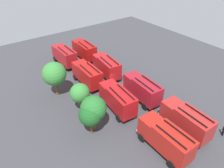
{
  "coord_description": "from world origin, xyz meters",
  "views": [
    {
      "loc": [
        -23.77,
        17.52,
        21.31
      ],
      "look_at": [
        0.0,
        0.0,
        1.4
      ],
      "focal_mm": 33.52,
      "sensor_mm": 36.0,
      "label": 1
    }
  ],
  "objects_px": {
    "tree_0": "(90,115)",
    "tree_3": "(54,74)",
    "firefighter_0": "(152,91)",
    "tree_1": "(93,109)",
    "firefighter_1": "(224,130)",
    "fire_truck_3": "(84,50)",
    "tree_2": "(80,93)",
    "traffic_cone_0": "(79,93)",
    "fire_truck_7": "(65,55)",
    "fire_truck_6": "(87,74)",
    "fire_truck_0": "(186,120)",
    "fire_truck_4": "(165,138)",
    "fire_truck_5": "(117,99)",
    "fire_truck_2": "(107,66)",
    "fire_truck_1": "(142,89)"
  },
  "relations": [
    {
      "from": "firefighter_0",
      "to": "tree_1",
      "type": "height_order",
      "value": "tree_1"
    },
    {
      "from": "firefighter_1",
      "to": "tree_0",
      "type": "bearing_deg",
      "value": -179.72
    },
    {
      "from": "fire_truck_0",
      "to": "fire_truck_4",
      "type": "distance_m",
      "value": 4.57
    },
    {
      "from": "fire_truck_1",
      "to": "tree_2",
      "type": "bearing_deg",
      "value": 72.3
    },
    {
      "from": "traffic_cone_0",
      "to": "firefighter_0",
      "type": "bearing_deg",
      "value": -127.82
    },
    {
      "from": "fire_truck_3",
      "to": "fire_truck_5",
      "type": "relative_size",
      "value": 0.98
    },
    {
      "from": "fire_truck_3",
      "to": "tree_1",
      "type": "height_order",
      "value": "tree_1"
    },
    {
      "from": "tree_2",
      "to": "traffic_cone_0",
      "type": "distance_m",
      "value": 4.72
    },
    {
      "from": "fire_truck_4",
      "to": "fire_truck_3",
      "type": "bearing_deg",
      "value": -9.48
    },
    {
      "from": "fire_truck_3",
      "to": "firefighter_0",
      "type": "height_order",
      "value": "fire_truck_3"
    },
    {
      "from": "fire_truck_2",
      "to": "fire_truck_5",
      "type": "bearing_deg",
      "value": 160.77
    },
    {
      "from": "fire_truck_5",
      "to": "tree_3",
      "type": "bearing_deg",
      "value": 37.73
    },
    {
      "from": "fire_truck_4",
      "to": "tree_1",
      "type": "relative_size",
      "value": 1.35
    },
    {
      "from": "fire_truck_6",
      "to": "fire_truck_7",
      "type": "distance_m",
      "value": 9.28
    },
    {
      "from": "fire_truck_3",
      "to": "fire_truck_5",
      "type": "height_order",
      "value": "same"
    },
    {
      "from": "fire_truck_0",
      "to": "tree_3",
      "type": "xyz_separation_m",
      "value": [
        18.01,
        10.23,
        1.89
      ]
    },
    {
      "from": "fire_truck_4",
      "to": "fire_truck_0",
      "type": "bearing_deg",
      "value": -83.37
    },
    {
      "from": "fire_truck_6",
      "to": "firefighter_0",
      "type": "height_order",
      "value": "fire_truck_6"
    },
    {
      "from": "tree_0",
      "to": "firefighter_1",
      "type": "bearing_deg",
      "value": -128.07
    },
    {
      "from": "fire_truck_4",
      "to": "firefighter_0",
      "type": "height_order",
      "value": "fire_truck_4"
    },
    {
      "from": "fire_truck_0",
      "to": "tree_1",
      "type": "height_order",
      "value": "tree_1"
    },
    {
      "from": "fire_truck_4",
      "to": "tree_2",
      "type": "bearing_deg",
      "value": 19.27
    },
    {
      "from": "fire_truck_4",
      "to": "firefighter_0",
      "type": "xyz_separation_m",
      "value": [
        8.72,
        -6.89,
        -1.21
      ]
    },
    {
      "from": "firefighter_0",
      "to": "tree_2",
      "type": "relative_size",
      "value": 0.37
    },
    {
      "from": "fire_truck_4",
      "to": "tree_0",
      "type": "distance_m",
      "value": 9.6
    },
    {
      "from": "fire_truck_7",
      "to": "tree_1",
      "type": "distance_m",
      "value": 19.95
    },
    {
      "from": "fire_truck_7",
      "to": "tree_0",
      "type": "relative_size",
      "value": 1.52
    },
    {
      "from": "tree_0",
      "to": "fire_truck_1",
      "type": "bearing_deg",
      "value": -82.55
    },
    {
      "from": "fire_truck_4",
      "to": "firefighter_1",
      "type": "distance_m",
      "value": 8.79
    },
    {
      "from": "tree_3",
      "to": "fire_truck_1",
      "type": "bearing_deg",
      "value": -131.94
    },
    {
      "from": "firefighter_1",
      "to": "tree_0",
      "type": "distance_m",
      "value": 17.62
    },
    {
      "from": "firefighter_1",
      "to": "fire_truck_3",
      "type": "bearing_deg",
      "value": 134.7
    },
    {
      "from": "firefighter_1",
      "to": "tree_3",
      "type": "height_order",
      "value": "tree_3"
    },
    {
      "from": "fire_truck_6",
      "to": "tree_0",
      "type": "height_order",
      "value": "tree_0"
    },
    {
      "from": "fire_truck_7",
      "to": "fire_truck_3",
      "type": "bearing_deg",
      "value": -90.01
    },
    {
      "from": "firefighter_1",
      "to": "fire_truck_7",
      "type": "bearing_deg",
      "value": 143.18
    },
    {
      "from": "fire_truck_1",
      "to": "tree_2",
      "type": "distance_m",
      "value": 9.91
    },
    {
      "from": "fire_truck_7",
      "to": "tree_3",
      "type": "bearing_deg",
      "value": 147.08
    },
    {
      "from": "fire_truck_2",
      "to": "fire_truck_6",
      "type": "bearing_deg",
      "value": 101.47
    },
    {
      "from": "fire_truck_3",
      "to": "tree_2",
      "type": "relative_size",
      "value": 1.59
    },
    {
      "from": "fire_truck_7",
      "to": "tree_1",
      "type": "bearing_deg",
      "value": 165.72
    },
    {
      "from": "fire_truck_1",
      "to": "tree_0",
      "type": "xyz_separation_m",
      "value": [
        -1.36,
        10.41,
        1.03
      ]
    },
    {
      "from": "fire_truck_5",
      "to": "tree_0",
      "type": "xyz_separation_m",
      "value": [
        -1.66,
        5.65,
        1.03
      ]
    },
    {
      "from": "fire_truck_6",
      "to": "tree_2",
      "type": "bearing_deg",
      "value": 142.82
    },
    {
      "from": "fire_truck_3",
      "to": "tree_3",
      "type": "relative_size",
      "value": 1.21
    },
    {
      "from": "fire_truck_1",
      "to": "fire_truck_3",
      "type": "bearing_deg",
      "value": 4.22
    },
    {
      "from": "fire_truck_3",
      "to": "fire_truck_5",
      "type": "bearing_deg",
      "value": 167.44
    },
    {
      "from": "tree_0",
      "to": "tree_3",
      "type": "height_order",
      "value": "tree_3"
    },
    {
      "from": "fire_truck_0",
      "to": "fire_truck_2",
      "type": "xyz_separation_m",
      "value": [
        17.96,
        0.09,
        0.0
      ]
    },
    {
      "from": "fire_truck_1",
      "to": "fire_truck_4",
      "type": "relative_size",
      "value": 1.02
    }
  ]
}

